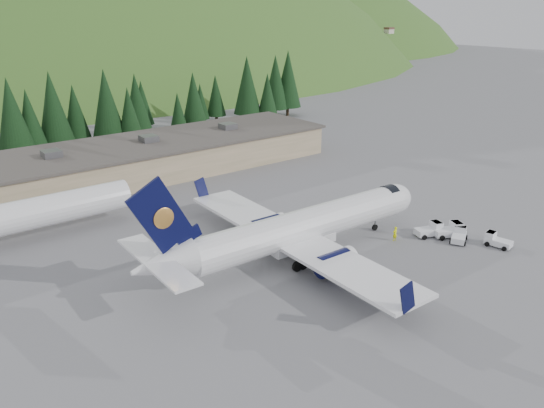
{
  "coord_description": "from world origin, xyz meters",
  "views": [
    {
      "loc": [
        -34.95,
        -39.09,
        25.44
      ],
      "look_at": [
        0.0,
        6.0,
        4.0
      ],
      "focal_mm": 35.0,
      "sensor_mm": 36.0,
      "label": 1
    }
  ],
  "objects": [
    {
      "name": "second_airliner",
      "position": [
        -24.92,
        22.0,
        3.32
      ],
      "size": [
        27.5,
        11.0,
        10.05
      ],
      "color": "white",
      "rests_on": "ground"
    },
    {
      "name": "hills",
      "position": [
        53.34,
        207.38,
        -82.8
      ],
      "size": [
        614.0,
        330.0,
        300.0
      ],
      "color": "#35621F",
      "rests_on": "ground"
    },
    {
      "name": "airliner",
      "position": [
        -1.05,
        0.03,
        3.18
      ],
      "size": [
        35.94,
        33.65,
        11.95
      ],
      "rotation": [
        0.0,
        0.0,
        -0.03
      ],
      "color": "white",
      "rests_on": "ground"
    },
    {
      "name": "tree_line",
      "position": [
        -4.18,
        59.71,
        7.61
      ],
      "size": [
        113.95,
        17.67,
        14.28
      ],
      "color": "black",
      "rests_on": "ground"
    },
    {
      "name": "baggage_tug_c",
      "position": [
        18.25,
        -11.63,
        0.68
      ],
      "size": [
        2.14,
        3.05,
        1.51
      ],
      "rotation": [
        0.0,
        0.0,
        1.75
      ],
      "color": "white",
      "rests_on": "ground"
    },
    {
      "name": "baggage_tug_b",
      "position": [
        14.8,
        -5.34,
        0.74
      ],
      "size": [
        3.43,
        2.63,
        1.65
      ],
      "rotation": [
        0.0,
        0.0,
        -0.33
      ],
      "color": "white",
      "rests_on": "ground"
    },
    {
      "name": "terminal_building",
      "position": [
        -5.01,
        38.0,
        2.62
      ],
      "size": [
        71.0,
        17.0,
        6.1
      ],
      "color": "gray",
      "rests_on": "ground"
    },
    {
      "name": "baggage_tug_d",
      "position": [
        16.38,
        -6.89,
        0.78
      ],
      "size": [
        3.67,
        3.02,
        1.75
      ],
      "rotation": [
        0.0,
        0.0,
        -0.45
      ],
      "color": "white",
      "rests_on": "ground"
    },
    {
      "name": "baggage_tug_a",
      "position": [
        16.17,
        -8.28,
        0.69
      ],
      "size": [
        3.22,
        2.7,
        1.54
      ],
      "rotation": [
        0.0,
        0.0,
        0.49
      ],
      "color": "white",
      "rests_on": "ground"
    },
    {
      "name": "ground",
      "position": [
        0.0,
        0.0,
        0.0
      ],
      "size": [
        600.0,
        600.0,
        0.0
      ],
      "primitive_type": "plane",
      "color": "#5C5C61"
    },
    {
      "name": "ramp_worker",
      "position": [
        10.33,
        -3.73,
        0.87
      ],
      "size": [
        0.66,
        0.45,
        1.73
      ],
      "primitive_type": "imported",
      "rotation": [
        0.0,
        0.0,
        3.08
      ],
      "color": "#F6FF05",
      "rests_on": "ground"
    }
  ]
}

